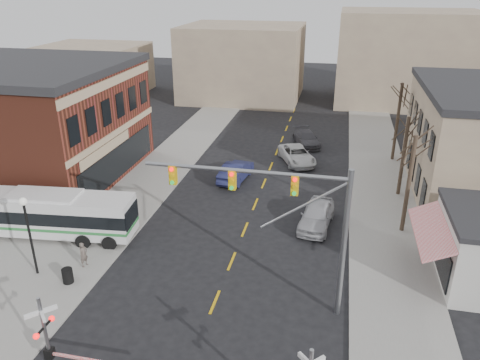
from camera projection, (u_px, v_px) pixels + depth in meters
name	position (u px, v px, depth m)	size (l,w,h in m)	color
ground	(204.00, 327.00, 23.13)	(160.00, 160.00, 0.00)	black
sidewalk_west	(165.00, 166.00, 42.87)	(5.00, 60.00, 0.12)	gray
sidewalk_east	(379.00, 183.00, 39.23)	(5.00, 60.00, 0.12)	gray
tree_east_a	(409.00, 185.00, 30.49)	(0.28, 0.28, 6.75)	#382B21
tree_east_b	(403.00, 157.00, 35.90)	(0.28, 0.28, 6.30)	#382B21
tree_east_c	(397.00, 122.00, 42.86)	(0.28, 0.28, 7.20)	#382B21
transit_bus	(47.00, 213.00, 30.66)	(11.74, 3.62, 2.97)	silver
traffic_signal_mast	(288.00, 209.00, 22.38)	(10.03, 0.30, 8.00)	gray
rr_crossing_west	(55.00, 339.00, 19.63)	(5.60, 1.36, 4.00)	gray
street_lamp	(27.00, 221.00, 25.82)	(0.44, 0.44, 4.85)	black
trash_bin	(68.00, 276.00, 26.20)	(0.60, 0.60, 0.87)	black
car_a	(316.00, 215.00, 32.25)	(2.00, 4.96, 1.69)	#AAAAAF
car_b	(236.00, 171.00, 39.69)	(1.71, 4.89, 1.61)	#1B1F45
car_c	(297.00, 155.00, 43.49)	(2.44, 5.30, 1.47)	silver
car_d	(306.00, 138.00, 48.07)	(1.99, 4.90, 1.42)	#434247
pedestrian_near	(84.00, 254.00, 27.57)	(0.57, 0.37, 1.56)	#5A4F48
pedestrian_far	(77.00, 220.00, 31.47)	(0.77, 0.60, 1.59)	#2F3853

